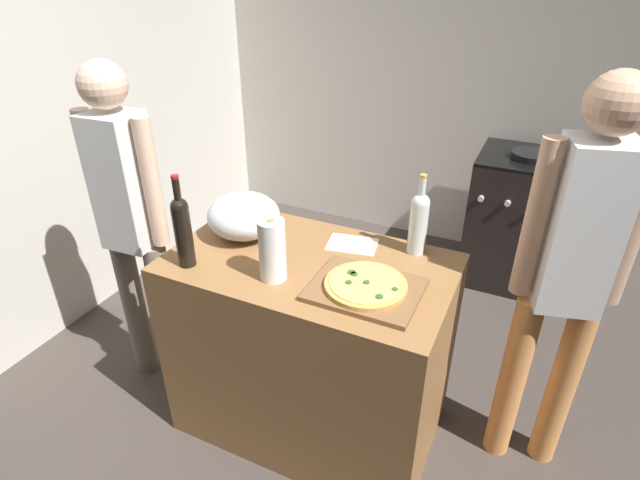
{
  "coord_description": "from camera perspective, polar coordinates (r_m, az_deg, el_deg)",
  "views": [
    {
      "loc": [
        0.64,
        -0.91,
        2.01
      ],
      "look_at": [
        -0.14,
        0.73,
        0.97
      ],
      "focal_mm": 28.27,
      "sensor_mm": 36.0,
      "label": 1
    }
  ],
  "objects": [
    {
      "name": "paper_towel_roll",
      "position": [
        1.89,
        -5.43,
        -1.15
      ],
      "size": [
        0.1,
        0.1,
        0.25
      ],
      "color": "white",
      "rests_on": "counter"
    },
    {
      "name": "kitchen_wall_left",
      "position": [
        3.45,
        -22.89,
        15.71
      ],
      "size": [
        0.1,
        3.32,
        2.6
      ],
      "primitive_type": "cube",
      "color": "beige",
      "rests_on": "ground_plane"
    },
    {
      "name": "pizza",
      "position": [
        1.86,
        5.19,
        -5.07
      ],
      "size": [
        0.31,
        0.31,
        0.03
      ],
      "color": "tan",
      "rests_on": "cutting_board"
    },
    {
      "name": "wine_bottle_dark",
      "position": [
        2.02,
        -15.3,
        1.3
      ],
      "size": [
        0.07,
        0.07,
        0.38
      ],
      "color": "black",
      "rests_on": "counter"
    },
    {
      "name": "ground_plane",
      "position": [
        3.11,
        7.36,
        -11.07
      ],
      "size": [
        4.22,
        3.32,
        0.02
      ],
      "primitive_type": "cube",
      "color": "#3F3833"
    },
    {
      "name": "person_in_red",
      "position": [
        2.07,
        26.43,
        -3.06
      ],
      "size": [
        0.38,
        0.25,
        1.71
      ],
      "color": "#D88C4C",
      "rests_on": "ground_plane"
    },
    {
      "name": "stove",
      "position": [
        3.63,
        21.63,
        2.14
      ],
      "size": [
        0.64,
        0.58,
        0.94
      ],
      "color": "black",
      "rests_on": "ground_plane"
    },
    {
      "name": "mixing_bowl",
      "position": [
        2.22,
        -8.63,
        2.73
      ],
      "size": [
        0.32,
        0.32,
        0.19
      ],
      "color": "#B2B2B7",
      "rests_on": "counter"
    },
    {
      "name": "recipe_sheet",
      "position": [
        2.17,
        3.69,
        -0.48
      ],
      "size": [
        0.23,
        0.18,
        0.0
      ],
      "primitive_type": "cube",
      "rotation": [
        0.0,
        0.0,
        0.18
      ],
      "color": "white",
      "rests_on": "counter"
    },
    {
      "name": "counter",
      "position": [
        2.32,
        -1.08,
        -12.09
      ],
      "size": [
        1.16,
        0.68,
        0.92
      ],
      "primitive_type": "cube",
      "color": "olive",
      "rests_on": "ground_plane"
    },
    {
      "name": "person_in_stripes",
      "position": [
        2.47,
        -20.66,
        2.39
      ],
      "size": [
        0.39,
        0.21,
        1.65
      ],
      "color": "slate",
      "rests_on": "ground_plane"
    },
    {
      "name": "wine_bottle_green",
      "position": [
        2.08,
        11.12,
        2.19
      ],
      "size": [
        0.08,
        0.08,
        0.35
      ],
      "color": "silver",
      "rests_on": "counter"
    },
    {
      "name": "cutting_board",
      "position": [
        1.87,
        5.17,
        -5.59
      ],
      "size": [
        0.4,
        0.32,
        0.02
      ],
      "primitive_type": "cube",
      "color": "brown",
      "rests_on": "counter"
    },
    {
      "name": "kitchen_wall_rear",
      "position": [
        3.8,
        15.9,
        17.97
      ],
      "size": [
        4.22,
        0.1,
        2.6
      ],
      "primitive_type": "cube",
      "color": "beige",
      "rests_on": "ground_plane"
    }
  ]
}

